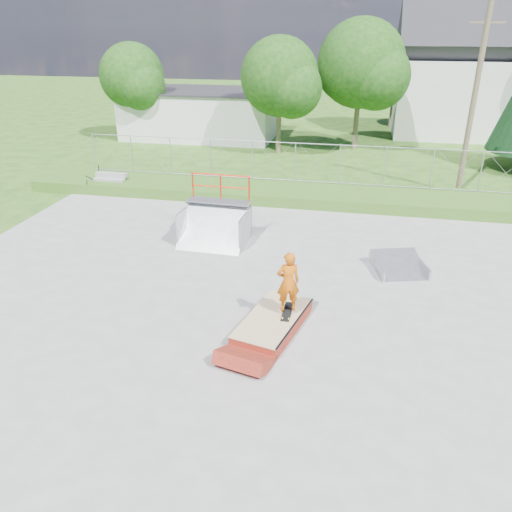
% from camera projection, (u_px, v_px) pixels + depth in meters
% --- Properties ---
extents(ground, '(120.00, 120.00, 0.00)m').
position_uv_depth(ground, '(244.00, 303.00, 14.05)').
color(ground, '#254F16').
rests_on(ground, ground).
extents(concrete_pad, '(20.00, 16.00, 0.04)m').
position_uv_depth(concrete_pad, '(244.00, 302.00, 14.04)').
color(concrete_pad, gray).
rests_on(concrete_pad, ground).
extents(grass_berm, '(24.00, 3.00, 0.50)m').
position_uv_depth(grass_berm, '(291.00, 193.00, 22.38)').
color(grass_berm, '#254F16').
rests_on(grass_berm, ground).
extents(grind_box, '(1.80, 2.79, 0.38)m').
position_uv_depth(grind_box, '(273.00, 323.00, 12.74)').
color(grind_box, maroon).
rests_on(grind_box, concrete_pad).
extents(quarter_pipe, '(2.35, 2.01, 2.29)m').
position_uv_depth(quarter_pipe, '(213.00, 213.00, 17.38)').
color(quarter_pipe, '#95989C').
rests_on(quarter_pipe, concrete_pad).
extents(flat_bank_ramp, '(1.87, 1.94, 0.46)m').
position_uv_depth(flat_bank_ramp, '(399.00, 265.00, 15.71)').
color(flat_bank_ramp, '#95989C').
rests_on(flat_bank_ramp, concrete_pad).
extents(skateboard, '(0.24, 0.80, 0.13)m').
position_uv_depth(skateboard, '(287.00, 312.00, 12.79)').
color(skateboard, black).
rests_on(skateboard, grind_box).
extents(skater, '(0.68, 0.56, 1.61)m').
position_uv_depth(skater, '(288.00, 285.00, 12.45)').
color(skater, '#C4550A').
rests_on(skater, grind_box).
extents(concrete_stairs, '(1.50, 1.60, 0.80)m').
position_uv_depth(concrete_stairs, '(108.00, 184.00, 23.16)').
color(concrete_stairs, gray).
rests_on(concrete_stairs, ground).
extents(chain_link_fence, '(20.00, 0.06, 1.80)m').
position_uv_depth(chain_link_fence, '(295.00, 162.00, 22.78)').
color(chain_link_fence, '#9A9DA3').
rests_on(chain_link_fence, grass_berm).
extents(utility_building_flat, '(10.00, 6.00, 3.00)m').
position_uv_depth(utility_building_flat, '(202.00, 114.00, 34.42)').
color(utility_building_flat, silver).
rests_on(utility_building_flat, ground).
extents(gable_house, '(8.40, 6.08, 8.94)m').
position_uv_depth(gable_house, '(458.00, 78.00, 33.86)').
color(gable_house, silver).
rests_on(gable_house, ground).
extents(utility_pole, '(0.24, 0.24, 8.00)m').
position_uv_depth(utility_pole, '(473.00, 104.00, 21.64)').
color(utility_pole, brown).
rests_on(utility_pole, ground).
extents(tree_left_near, '(4.76, 4.48, 6.65)m').
position_uv_depth(tree_left_near, '(283.00, 80.00, 28.41)').
color(tree_left_near, brown).
rests_on(tree_left_near, ground).
extents(tree_center, '(5.44, 5.12, 7.60)m').
position_uv_depth(tree_center, '(366.00, 67.00, 29.08)').
color(tree_center, brown).
rests_on(tree_center, ground).
extents(tree_left_far, '(4.42, 4.16, 6.18)m').
position_uv_depth(tree_left_far, '(135.00, 79.00, 32.17)').
color(tree_left_far, brown).
rests_on(tree_left_far, ground).
extents(tree_back_mid, '(4.08, 3.84, 5.70)m').
position_uv_depth(tree_back_mid, '(399.00, 77.00, 36.29)').
color(tree_back_mid, brown).
rests_on(tree_back_mid, ground).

